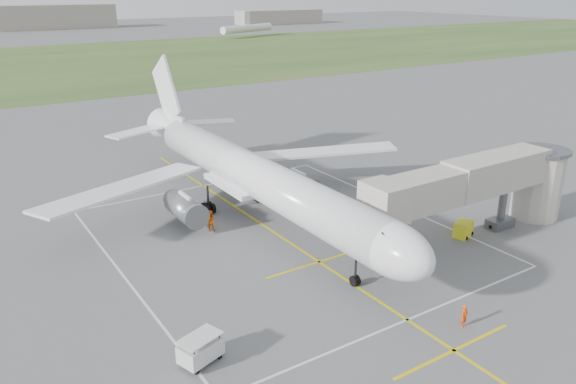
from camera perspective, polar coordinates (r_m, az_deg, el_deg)
ground at (r=53.32m, az=-3.16°, el=-2.97°), size 700.00×700.00×0.00m
grass_strip at (r=175.57m, az=-25.41°, el=11.44°), size 700.00×120.00×0.02m
apron_markings at (r=48.79m, az=0.29°, el=-5.22°), size 28.20×60.00×0.01m
airliner at (r=52.37m, az=-3.66°, el=1.72°), size 38.93×46.75×13.52m
jet_bridge at (r=52.04m, az=19.78°, el=0.82°), size 23.40×5.00×7.20m
gpu_unit at (r=52.20m, az=17.39°, el=-3.64°), size 2.12×1.77×1.37m
baggage_cart at (r=34.57m, az=-8.87°, el=-15.52°), size 2.87×2.23×1.76m
ramp_worker_nose at (r=39.06m, az=17.48°, el=-11.92°), size 0.62×0.46×1.58m
ramp_worker_wing at (r=51.37m, az=-7.90°, el=-2.89°), size 1.20×1.14×1.96m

